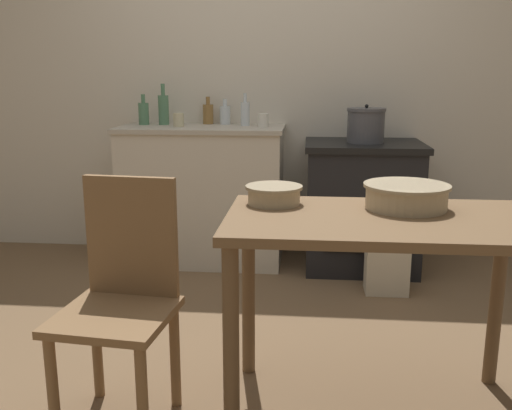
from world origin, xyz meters
TOP-DOWN VIEW (x-y plane):
  - ground_plane at (0.00, 0.00)m, footprint 14.00×14.00m
  - wall_back at (0.00, 1.58)m, footprint 8.00×0.07m
  - counter_cabinet at (-0.45, 1.28)m, footprint 1.11×0.56m
  - stove at (0.63, 1.25)m, footprint 0.77×0.64m
  - work_table at (0.54, -0.51)m, footprint 1.13×0.64m
  - chair at (-0.41, -0.60)m, footprint 0.44×0.44m
  - flour_sack at (0.75, 0.77)m, footprint 0.25×0.18m
  - stock_pot at (0.64, 1.24)m, footprint 0.25×0.25m
  - mixing_bowl_large at (0.14, -0.34)m, footprint 0.22×0.22m
  - mixing_bowl_small at (0.64, -0.37)m, footprint 0.32×0.32m
  - bottle_far_left at (-0.32, 1.46)m, footprint 0.08×0.08m
  - bottle_left at (-0.17, 1.36)m, footprint 0.06×0.06m
  - bottle_mid_left at (-0.44, 1.47)m, footprint 0.07×0.07m
  - bottle_center_left at (-0.74, 1.38)m, footprint 0.07×0.07m
  - bottle_center at (-0.87, 1.36)m, footprint 0.07×0.07m
  - cup_center_right at (-0.04, 1.26)m, footprint 0.07×0.07m
  - cup_mid_right at (-0.60, 1.24)m, footprint 0.07×0.07m

SIDE VIEW (x-z plane):
  - ground_plane at x=0.00m, z-range 0.00..0.00m
  - flour_sack at x=0.75m, z-range 0.00..0.36m
  - stove at x=0.63m, z-range 0.00..0.85m
  - counter_cabinet at x=-0.45m, z-range 0.00..0.94m
  - chair at x=-0.41m, z-range 0.03..0.94m
  - work_table at x=0.54m, z-range 0.27..1.06m
  - mixing_bowl_large at x=0.14m, z-range 0.79..0.87m
  - mixing_bowl_small at x=0.64m, z-range 0.79..0.89m
  - stock_pot at x=0.64m, z-range 0.84..1.08m
  - cup_center_right at x=-0.04m, z-range 0.94..1.03m
  - cup_mid_right at x=-0.60m, z-range 0.94..1.03m
  - bottle_far_left at x=-0.32m, z-range 0.92..1.10m
  - bottle_mid_left at x=-0.44m, z-range 0.92..1.11m
  - bottle_center at x=-0.87m, z-range 0.92..1.13m
  - bottle_left at x=-0.17m, z-range 0.92..1.13m
  - bottle_center_left at x=-0.74m, z-range 0.91..1.19m
  - wall_back at x=0.00m, z-range 0.00..2.55m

